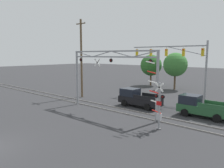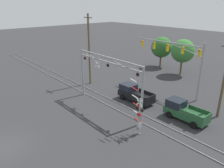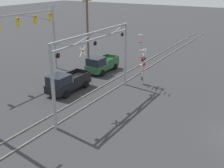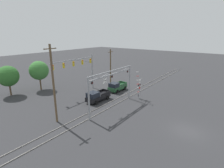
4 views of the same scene
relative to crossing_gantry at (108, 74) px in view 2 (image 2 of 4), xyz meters
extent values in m
plane|color=#303033|center=(0.01, -12.17, -4.33)|extent=(200.00, 200.00, 0.00)
cube|color=gray|center=(0.01, 0.28, -4.28)|extent=(80.00, 0.08, 0.10)
cube|color=gray|center=(0.01, 1.72, -4.28)|extent=(80.00, 0.08, 0.10)
cylinder|color=gray|center=(-5.39, 0.00, -1.12)|extent=(0.26, 0.26, 6.43)
cylinder|color=gray|center=(5.42, 0.00, -1.12)|extent=(0.26, 0.26, 6.43)
cube|color=gray|center=(0.01, 0.00, 1.46)|extent=(11.07, 0.14, 0.14)
cube|color=gray|center=(0.01, 0.00, 2.03)|extent=(11.07, 0.14, 0.14)
cube|color=gray|center=(-4.04, 0.00, 1.74)|extent=(2.72, 0.08, 0.65)
cube|color=gray|center=(-1.34, 0.00, 1.74)|extent=(2.72, 0.08, 0.65)
cube|color=gray|center=(1.36, 0.00, 1.74)|extent=(2.72, 0.08, 0.65)
cube|color=gray|center=(4.07, 0.00, 1.74)|extent=(2.72, 0.08, 0.65)
cylinder|color=black|center=(-4.66, 0.00, 1.10)|extent=(0.38, 0.10, 0.38)
sphere|color=#590C0C|center=(-4.66, -0.07, 1.10)|extent=(0.18, 0.18, 0.18)
cylinder|color=gray|center=(-4.66, 0.00, 1.34)|extent=(0.04, 0.04, 0.10)
cylinder|color=black|center=(0.01, 0.00, 1.10)|extent=(0.38, 0.10, 0.38)
sphere|color=#590C0C|center=(0.01, -0.07, 1.10)|extent=(0.18, 0.18, 0.18)
cylinder|color=gray|center=(0.01, 0.00, 1.34)|extent=(0.04, 0.04, 0.10)
cylinder|color=black|center=(4.69, 0.00, 1.10)|extent=(0.38, 0.10, 0.38)
sphere|color=#590C0C|center=(4.69, -0.07, 1.10)|extent=(0.18, 0.18, 0.18)
cylinder|color=gray|center=(4.69, 0.00, 1.34)|extent=(0.04, 0.04, 0.10)
cube|color=white|center=(-1.88, -0.10, 0.84)|extent=(0.88, 0.03, 0.88)
cube|color=white|center=(-1.88, -0.10, 0.84)|extent=(0.88, 0.03, 0.88)
cylinder|color=black|center=(-1.88, -0.12, 0.84)|extent=(0.04, 0.04, 0.02)
cylinder|color=gray|center=(6.52, -1.53, -2.42)|extent=(0.16, 0.16, 3.83)
cylinder|color=#59595B|center=(6.52, -1.53, -4.28)|extent=(0.35, 0.35, 0.10)
cube|color=white|center=(6.52, -1.64, -0.85)|extent=(0.78, 0.03, 0.78)
cube|color=white|center=(6.52, -1.64, -0.85)|extent=(0.78, 0.03, 0.78)
cylinder|color=black|center=(6.52, -1.67, -0.85)|extent=(0.04, 0.04, 0.02)
cylinder|color=black|center=(6.24, -1.53, -1.60)|extent=(0.32, 0.09, 0.32)
sphere|color=#590C0C|center=(6.24, -1.59, -1.60)|extent=(0.16, 0.16, 0.16)
cylinder|color=black|center=(6.80, -1.53, -1.60)|extent=(0.32, 0.09, 0.32)
sphere|color=#590C0C|center=(6.80, -1.59, -1.60)|extent=(0.16, 0.16, 0.16)
cube|color=gray|center=(6.52, -1.53, -1.60)|extent=(0.64, 0.06, 0.06)
cube|color=red|center=(6.52, -1.63, -2.15)|extent=(0.44, 0.02, 0.32)
cube|color=#B2B2B7|center=(6.52, -1.53, -3.28)|extent=(0.36, 0.28, 0.56)
cylinder|color=red|center=(6.27, -1.53, -2.89)|extent=(0.81, 0.09, 0.23)
cylinder|color=white|center=(6.13, -1.53, -2.10)|extent=(0.81, 0.09, 0.23)
cylinder|color=red|center=(5.99, -1.53, -1.31)|extent=(0.81, 0.09, 0.23)
cylinder|color=white|center=(5.85, -1.53, -0.52)|extent=(0.81, 0.09, 0.23)
cylinder|color=red|center=(5.72, -1.53, 0.27)|extent=(0.81, 0.09, 0.23)
cylinder|color=white|center=(5.58, -1.53, 1.07)|extent=(0.81, 0.09, 0.23)
cube|color=#3F3F42|center=(6.40, -1.53, -3.63)|extent=(0.24, 0.12, 0.36)
cylinder|color=gray|center=(6.22, 10.17, -0.49)|extent=(0.24, 0.24, 7.68)
cube|color=gray|center=(0.95, 10.17, 2.75)|extent=(10.53, 0.14, 0.14)
cube|color=gray|center=(3.59, 10.17, 2.15)|extent=(5.28, 0.08, 1.28)
cylinder|color=gray|center=(-3.81, 10.17, 2.60)|extent=(0.04, 0.04, 0.30)
cube|color=gold|center=(-3.81, 10.17, 1.97)|extent=(0.30, 0.26, 0.96)
sphere|color=red|center=(-3.81, 10.00, 2.32)|extent=(0.18, 0.18, 0.18)
cylinder|color=gray|center=(-1.43, 10.17, 2.60)|extent=(0.04, 0.04, 0.30)
cube|color=gold|center=(-1.43, 10.17, 1.97)|extent=(0.30, 0.26, 0.96)
sphere|color=red|center=(-1.43, 10.00, 2.32)|extent=(0.18, 0.18, 0.18)
cylinder|color=gray|center=(0.95, 10.17, 2.60)|extent=(0.04, 0.04, 0.30)
cube|color=gold|center=(0.95, 10.17, 1.97)|extent=(0.30, 0.26, 0.96)
sphere|color=red|center=(0.95, 10.00, 2.32)|extent=(0.18, 0.18, 0.18)
cylinder|color=gray|center=(3.34, 10.17, 2.60)|extent=(0.04, 0.04, 0.30)
cube|color=gold|center=(3.34, 10.17, 1.97)|extent=(0.30, 0.26, 0.96)
sphere|color=red|center=(3.34, 10.00, 2.32)|extent=(0.18, 0.18, 0.18)
cylinder|color=gray|center=(5.72, 10.17, 2.60)|extent=(0.04, 0.04, 0.30)
cube|color=gold|center=(5.72, 10.17, 1.97)|extent=(0.30, 0.26, 0.96)
sphere|color=red|center=(5.72, 10.00, 2.32)|extent=(0.18, 0.18, 0.18)
cube|color=black|center=(1.02, 3.93, -3.57)|extent=(5.07, 1.86, 0.78)
cube|color=black|center=(-0.40, 3.93, -2.74)|extent=(1.94, 1.71, 0.87)
cube|color=black|center=(2.09, 3.04, -2.98)|extent=(2.73, 0.08, 0.39)
cube|color=black|center=(2.09, 4.82, -2.98)|extent=(2.73, 0.08, 0.39)
cube|color=black|center=(3.50, 3.93, -2.98)|extent=(0.10, 1.78, 0.39)
cylinder|color=black|center=(-0.55, 2.99, -3.96)|extent=(0.74, 0.24, 0.74)
cylinder|color=black|center=(-0.55, 4.87, -3.96)|extent=(0.74, 0.24, 0.74)
cylinder|color=black|center=(2.59, 2.99, -3.96)|extent=(0.74, 0.24, 0.74)
cylinder|color=black|center=(2.59, 4.87, -3.96)|extent=(0.74, 0.24, 0.74)
cube|color=#23512D|center=(8.03, 4.47, -3.57)|extent=(4.81, 1.86, 0.78)
cube|color=black|center=(6.69, 4.47, -2.74)|extent=(1.84, 1.71, 0.87)
cube|color=#23512D|center=(9.05, 3.58, -2.98)|extent=(2.57, 0.08, 0.39)
cube|color=#23512D|center=(9.05, 5.36, -2.98)|extent=(2.57, 0.08, 0.39)
cube|color=#23512D|center=(10.39, 4.47, -2.98)|extent=(0.10, 1.78, 0.39)
cylinder|color=black|center=(6.54, 3.53, -3.96)|extent=(0.74, 0.24, 0.74)
cylinder|color=black|center=(6.54, 5.42, -3.96)|extent=(0.74, 0.24, 0.74)
cylinder|color=black|center=(9.52, 3.53, -3.96)|extent=(0.74, 0.24, 0.74)
cylinder|color=black|center=(9.52, 5.42, -3.96)|extent=(0.74, 0.24, 0.74)
cylinder|color=brown|center=(-8.50, 3.40, 1.08)|extent=(0.28, 0.28, 10.82)
cube|color=brown|center=(-8.50, 3.40, 5.89)|extent=(1.80, 0.12, 0.12)
cylinder|color=silver|center=(-9.32, 3.40, 5.99)|extent=(0.08, 0.08, 0.12)
cylinder|color=silver|center=(-7.68, 3.40, 5.99)|extent=(0.08, 0.08, 0.12)
cylinder|color=brown|center=(10.02, 7.95, -0.03)|extent=(0.28, 0.28, 8.60)
cylinder|color=silver|center=(9.20, 7.95, 3.76)|extent=(0.08, 0.08, 0.12)
cylinder|color=brown|center=(-1.60, 18.54, -2.89)|extent=(0.32, 0.32, 2.89)
sphere|color=#387533|center=(-1.60, 18.54, -0.01)|extent=(4.09, 4.09, 4.09)
cylinder|color=brown|center=(-7.31, 20.10, -3.06)|extent=(0.32, 0.32, 2.54)
sphere|color=#2D6628|center=(-7.31, 20.10, -0.36)|extent=(4.09, 4.09, 4.09)
camera|label=1|loc=(14.86, -16.87, 1.69)|focal=35.00mm
camera|label=2|loc=(18.78, -15.74, 7.87)|focal=35.00mm
camera|label=3|loc=(-19.11, -13.06, 6.11)|focal=45.00mm
camera|label=4|loc=(-21.67, -16.27, 7.83)|focal=28.00mm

